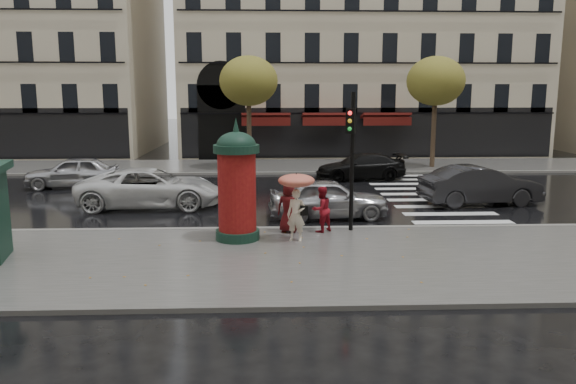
{
  "coord_description": "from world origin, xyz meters",
  "views": [
    {
      "loc": [
        -1.0,
        -15.24,
        4.62
      ],
      "look_at": [
        -0.35,
        1.5,
        1.6
      ],
      "focal_mm": 35.0,
      "sensor_mm": 36.0,
      "label": 1
    }
  ],
  "objects_px": {
    "woman_red": "(321,209)",
    "car_far_silver": "(73,172)",
    "traffic_light": "(352,148)",
    "car_darkgrey": "(480,185)",
    "morris_column": "(237,182)",
    "woman_umbrella": "(296,196)",
    "car_black": "(360,167)",
    "car_white": "(150,188)",
    "man_burgundy": "(289,207)",
    "car_silver": "(328,198)"
  },
  "relations": [
    {
      "from": "car_black",
      "to": "car_darkgrey",
      "type": "bearing_deg",
      "value": 22.19
    },
    {
      "from": "man_burgundy",
      "to": "car_white",
      "type": "bearing_deg",
      "value": -24.42
    },
    {
      "from": "woman_red",
      "to": "traffic_light",
      "type": "relative_size",
      "value": 0.33
    },
    {
      "from": "woman_red",
      "to": "car_silver",
      "type": "relative_size",
      "value": 0.34
    },
    {
      "from": "traffic_light",
      "to": "car_white",
      "type": "height_order",
      "value": "traffic_light"
    },
    {
      "from": "woman_umbrella",
      "to": "morris_column",
      "type": "height_order",
      "value": "morris_column"
    },
    {
      "from": "morris_column",
      "to": "woman_umbrella",
      "type": "bearing_deg",
      "value": -8.49
    },
    {
      "from": "woman_red",
      "to": "traffic_light",
      "type": "height_order",
      "value": "traffic_light"
    },
    {
      "from": "man_burgundy",
      "to": "car_far_silver",
      "type": "relative_size",
      "value": 0.37
    },
    {
      "from": "woman_red",
      "to": "man_burgundy",
      "type": "relative_size",
      "value": 0.92
    },
    {
      "from": "woman_red",
      "to": "man_burgundy",
      "type": "xyz_separation_m",
      "value": [
        -1.05,
        0.0,
        0.07
      ]
    },
    {
      "from": "man_burgundy",
      "to": "car_far_silver",
      "type": "height_order",
      "value": "man_burgundy"
    },
    {
      "from": "woman_umbrella",
      "to": "woman_red",
      "type": "distance_m",
      "value": 1.53
    },
    {
      "from": "woman_red",
      "to": "car_silver",
      "type": "distance_m",
      "value": 2.52
    },
    {
      "from": "car_silver",
      "to": "car_white",
      "type": "xyz_separation_m",
      "value": [
        -6.92,
        2.26,
        0.05
      ]
    },
    {
      "from": "car_silver",
      "to": "car_darkgrey",
      "type": "bearing_deg",
      "value": -75.38
    },
    {
      "from": "morris_column",
      "to": "traffic_light",
      "type": "relative_size",
      "value": 0.83
    },
    {
      "from": "car_white",
      "to": "car_far_silver",
      "type": "xyz_separation_m",
      "value": [
        -4.72,
        4.89,
        -0.04
      ]
    },
    {
      "from": "car_darkgrey",
      "to": "man_burgundy",
      "type": "bearing_deg",
      "value": 112.86
    },
    {
      "from": "morris_column",
      "to": "woman_red",
      "type": "bearing_deg",
      "value": 17.0
    },
    {
      "from": "woman_umbrella",
      "to": "man_burgundy",
      "type": "height_order",
      "value": "woman_umbrella"
    },
    {
      "from": "car_silver",
      "to": "car_white",
      "type": "relative_size",
      "value": 0.77
    },
    {
      "from": "morris_column",
      "to": "car_white",
      "type": "height_order",
      "value": "morris_column"
    },
    {
      "from": "car_black",
      "to": "car_far_silver",
      "type": "distance_m",
      "value": 14.47
    },
    {
      "from": "man_burgundy",
      "to": "traffic_light",
      "type": "bearing_deg",
      "value": -160.17
    },
    {
      "from": "man_burgundy",
      "to": "car_darkgrey",
      "type": "xyz_separation_m",
      "value": [
        8.06,
        4.73,
        -0.13
      ]
    },
    {
      "from": "car_far_silver",
      "to": "car_darkgrey",
      "type": "bearing_deg",
      "value": 67.48
    },
    {
      "from": "car_white",
      "to": "man_burgundy",
      "type": "bearing_deg",
      "value": -133.78
    },
    {
      "from": "woman_red",
      "to": "car_darkgrey",
      "type": "xyz_separation_m",
      "value": [
        7.01,
        4.73,
        -0.06
      ]
    },
    {
      "from": "woman_red",
      "to": "car_far_silver",
      "type": "bearing_deg",
      "value": -77.3
    },
    {
      "from": "car_white",
      "to": "woman_umbrella",
      "type": "bearing_deg",
      "value": -138.73
    },
    {
      "from": "car_silver",
      "to": "car_darkgrey",
      "type": "height_order",
      "value": "car_darkgrey"
    },
    {
      "from": "car_white",
      "to": "car_darkgrey",
      "type": "bearing_deg",
      "value": -92.45
    },
    {
      "from": "traffic_light",
      "to": "car_darkgrey",
      "type": "bearing_deg",
      "value": 37.39
    },
    {
      "from": "traffic_light",
      "to": "car_black",
      "type": "xyz_separation_m",
      "value": [
        2.24,
        11.43,
        -2.15
      ]
    },
    {
      "from": "morris_column",
      "to": "car_far_silver",
      "type": "bearing_deg",
      "value": 129.1
    },
    {
      "from": "woman_red",
      "to": "morris_column",
      "type": "distance_m",
      "value": 2.97
    },
    {
      "from": "car_darkgrey",
      "to": "morris_column",
      "type": "bearing_deg",
      "value": 112.27
    },
    {
      "from": "morris_column",
      "to": "traffic_light",
      "type": "bearing_deg",
      "value": 14.2
    },
    {
      "from": "woman_umbrella",
      "to": "man_burgundy",
      "type": "bearing_deg",
      "value": 99.52
    },
    {
      "from": "morris_column",
      "to": "car_silver",
      "type": "xyz_separation_m",
      "value": [
        3.16,
        3.28,
        -1.16
      ]
    },
    {
      "from": "traffic_light",
      "to": "woman_red",
      "type": "bearing_deg",
      "value": -173.92
    },
    {
      "from": "traffic_light",
      "to": "car_silver",
      "type": "bearing_deg",
      "value": 100.97
    },
    {
      "from": "man_burgundy",
      "to": "morris_column",
      "type": "xyz_separation_m",
      "value": [
        -1.61,
        -0.81,
        0.97
      ]
    },
    {
      "from": "car_silver",
      "to": "car_black",
      "type": "bearing_deg",
      "value": -21.11
    },
    {
      "from": "car_darkgrey",
      "to": "car_silver",
      "type": "bearing_deg",
      "value": 101.58
    },
    {
      "from": "car_far_silver",
      "to": "woman_umbrella",
      "type": "bearing_deg",
      "value": 36.39
    },
    {
      "from": "woman_umbrella",
      "to": "car_silver",
      "type": "height_order",
      "value": "woman_umbrella"
    },
    {
      "from": "man_burgundy",
      "to": "morris_column",
      "type": "distance_m",
      "value": 2.05
    },
    {
      "from": "woman_umbrella",
      "to": "car_far_silver",
      "type": "relative_size",
      "value": 0.48
    }
  ]
}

